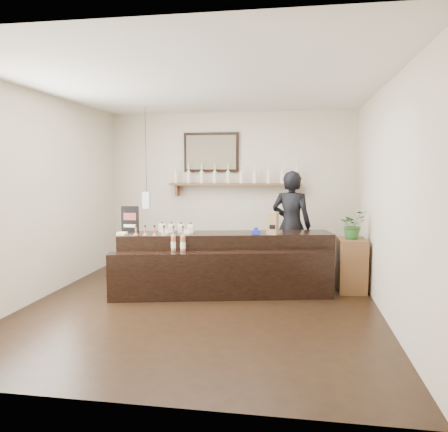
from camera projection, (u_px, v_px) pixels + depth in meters
name	position (u px, v px, depth m)	size (l,w,h in m)	color
ground	(203.00, 304.00, 5.74)	(5.00, 5.00, 0.00)	black
room_shell	(202.00, 174.00, 5.56)	(5.00, 5.00, 5.00)	beige
back_wall_decor	(221.00, 170.00, 7.91)	(2.66, 0.96, 1.69)	brown
counter	(224.00, 265.00, 6.24)	(3.10, 1.44, 1.00)	black
promo_sign	(130.00, 219.00, 6.47)	(0.27, 0.03, 0.37)	black
paper_bag	(273.00, 223.00, 6.12)	(0.17, 0.15, 0.32)	olive
tape_dispenser	(256.00, 232.00, 6.15)	(0.12, 0.06, 0.10)	#1825AD
side_cabinet	(351.00, 265.00, 6.33)	(0.41, 0.55, 0.77)	brown
potted_plant	(352.00, 225.00, 6.27)	(0.37, 0.32, 0.41)	#2B6127
shopkeeper	(291.00, 218.00, 6.98)	(0.72, 0.47, 1.98)	black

